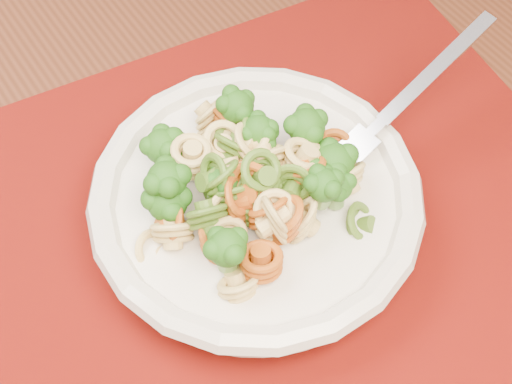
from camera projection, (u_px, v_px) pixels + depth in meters
name	position (u px, v px, depth m)	size (l,w,h in m)	color
dining_table	(160.00, 244.00, 0.62)	(1.61, 1.18, 0.76)	#4A2415
placemat	(254.00, 230.00, 0.52)	(0.50, 0.39, 0.00)	#630F04
pasta_bowl	(256.00, 201.00, 0.50)	(0.23, 0.23, 0.04)	silver
pasta_broccoli_heap	(256.00, 187.00, 0.48)	(0.20, 0.20, 0.06)	tan
fork	(357.00, 146.00, 0.50)	(0.19, 0.02, 0.01)	silver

